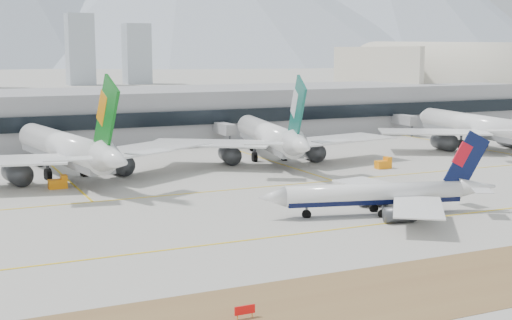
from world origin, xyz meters
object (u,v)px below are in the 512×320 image
taxiing_airliner (382,195)px  widebody_eva (67,150)px  terminal (100,116)px  hangar (464,115)px  widebody_china_air (476,127)px  widebody_cathay (271,138)px

taxiing_airliner → widebody_eva: bearing=-39.4°
terminal → hangar: bearing=7.4°
taxiing_airliner → widebody_eva: size_ratio=0.64×
taxiing_airliner → hangar: 190.19m
widebody_china_air → hangar: bearing=-31.7°
widebody_cathay → widebody_china_air: (61.52, -2.13, 0.03)m
widebody_cathay → taxiing_airliner: bearing=-177.0°
taxiing_airliner → widebody_eva: (-40.53, 55.14, 2.75)m
widebody_eva → widebody_china_air: size_ratio=1.03×
taxiing_airliner → widebody_china_air: 89.49m
terminal → hangar: size_ratio=3.08×
widebody_eva → widebody_china_air: bearing=-98.2°
widebody_eva → widebody_china_air: widebody_eva is taller
widebody_eva → hangar: (174.88, 79.44, -5.91)m
widebody_cathay → hangar: hangar is taller
widebody_eva → widebody_cathay: size_ratio=1.05×
taxiing_airliner → terminal: 116.26m
taxiing_airliner → terminal: (-20.20, 114.42, 4.20)m
terminal → hangar: hangar is taller
widebody_cathay → terminal: (-28.38, 56.21, 1.69)m
widebody_cathay → widebody_china_air: size_ratio=0.99×
widebody_eva → widebody_cathay: 48.80m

